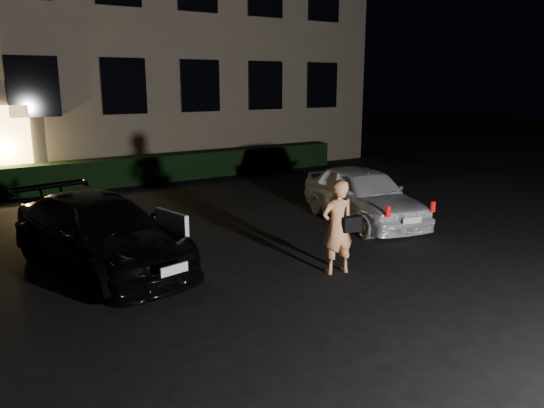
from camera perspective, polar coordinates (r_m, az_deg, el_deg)
ground at (r=8.35m, az=9.83°, el=-9.29°), size 80.00×80.00×0.00m
building at (r=21.46m, az=-19.70°, el=19.97°), size 20.00×8.11×12.00m
hedge at (r=17.18m, az=-14.67°, el=3.50°), size 15.00×0.70×0.85m
sedan at (r=9.53m, az=-18.01°, el=-2.97°), size 2.54×4.54×1.24m
hatch at (r=12.22m, az=9.79°, el=1.00°), size 2.21×3.96×1.27m
man at (r=8.84m, az=7.10°, el=-2.47°), size 0.67×0.47×1.59m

